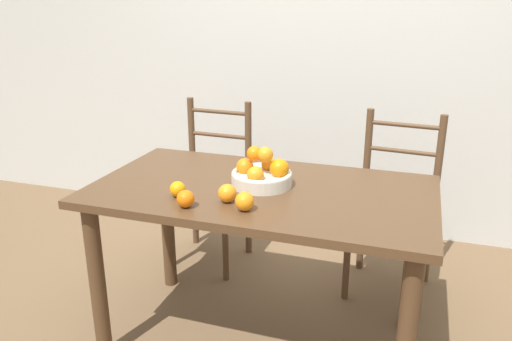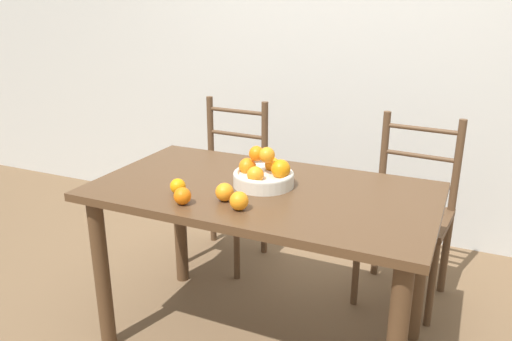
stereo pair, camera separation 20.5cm
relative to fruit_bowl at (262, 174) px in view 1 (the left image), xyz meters
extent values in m
plane|color=brown|center=(0.01, -0.03, -0.83)|extent=(12.00, 12.00, 0.00)
cube|color=beige|center=(0.01, 1.40, 0.47)|extent=(8.00, 0.06, 2.60)
cube|color=#4C331E|center=(0.01, -0.03, -0.07)|extent=(1.45, 0.80, 0.03)
cylinder|color=#4C331E|center=(-0.64, -0.35, -0.46)|extent=(0.07, 0.07, 0.74)
cylinder|color=#4C331E|center=(-0.64, 0.29, -0.46)|extent=(0.07, 0.07, 0.74)
cylinder|color=#4C331E|center=(0.65, 0.29, -0.46)|extent=(0.07, 0.07, 0.74)
cylinder|color=beige|center=(0.00, 0.00, -0.03)|extent=(0.26, 0.26, 0.05)
torus|color=beige|center=(0.00, 0.00, 0.00)|extent=(0.26, 0.26, 0.02)
sphere|color=orange|center=(0.08, 0.01, 0.03)|extent=(0.08, 0.08, 0.08)
sphere|color=orange|center=(0.00, 0.08, 0.02)|extent=(0.07, 0.07, 0.07)
sphere|color=orange|center=(-0.08, 0.00, 0.02)|extent=(0.08, 0.08, 0.08)
sphere|color=orange|center=(0.00, -0.08, 0.02)|extent=(0.07, 0.07, 0.07)
sphere|color=orange|center=(0.02, 0.00, 0.09)|extent=(0.07, 0.07, 0.07)
sphere|color=orange|center=(-0.03, 0.00, 0.09)|extent=(0.07, 0.07, 0.07)
sphere|color=orange|center=(-0.28, -0.23, -0.02)|extent=(0.07, 0.07, 0.07)
sphere|color=orange|center=(-0.07, -0.22, -0.02)|extent=(0.07, 0.07, 0.07)
sphere|color=orange|center=(-0.20, -0.32, -0.02)|extent=(0.07, 0.07, 0.07)
sphere|color=orange|center=(0.02, -0.28, -0.02)|extent=(0.07, 0.07, 0.07)
cylinder|color=#513823|center=(-0.73, 0.45, -0.60)|extent=(0.04, 0.04, 0.46)
cylinder|color=#513823|center=(-0.35, 0.43, -0.60)|extent=(0.04, 0.04, 0.46)
cylinder|color=#513823|center=(-0.72, 0.81, -0.34)|extent=(0.04, 0.04, 0.98)
cylinder|color=#513823|center=(-0.34, 0.79, -0.34)|extent=(0.04, 0.04, 0.98)
cube|color=#513823|center=(-0.54, 0.62, -0.36)|extent=(0.44, 0.42, 0.04)
cylinder|color=#513823|center=(-0.53, 0.80, -0.22)|extent=(0.38, 0.04, 0.02)
cylinder|color=#513823|center=(-0.53, 0.80, -0.07)|extent=(0.38, 0.04, 0.02)
cylinder|color=#513823|center=(-0.53, 0.80, 0.07)|extent=(0.38, 0.04, 0.02)
cylinder|color=#513823|center=(0.33, 0.46, -0.60)|extent=(0.04, 0.04, 0.46)
cylinder|color=#513823|center=(0.71, 0.42, -0.60)|extent=(0.04, 0.04, 0.46)
cylinder|color=#513823|center=(0.36, 0.82, -0.34)|extent=(0.04, 0.04, 0.98)
cylinder|color=#513823|center=(0.74, 0.78, -0.34)|extent=(0.04, 0.04, 0.98)
cube|color=#513823|center=(0.54, 0.62, -0.36)|extent=(0.46, 0.44, 0.04)
cylinder|color=#513823|center=(0.55, 0.80, -0.22)|extent=(0.38, 0.06, 0.02)
cylinder|color=#513823|center=(0.55, 0.80, -0.07)|extent=(0.38, 0.06, 0.02)
cylinder|color=#513823|center=(0.55, 0.80, 0.07)|extent=(0.38, 0.06, 0.02)
camera|label=1|loc=(0.61, -1.93, 0.70)|focal=35.00mm
camera|label=2|loc=(0.80, -1.85, 0.70)|focal=35.00mm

